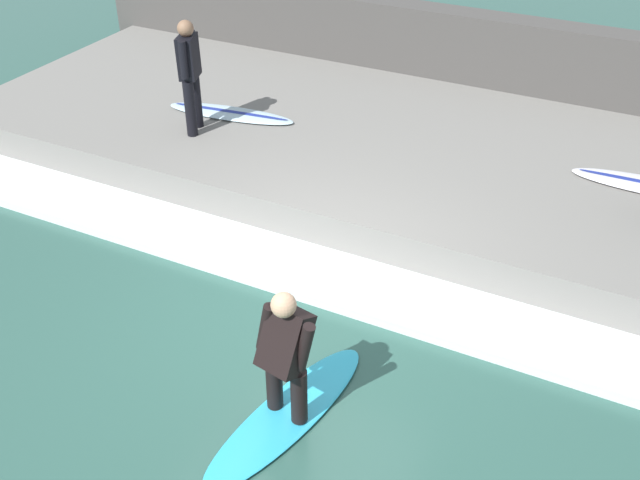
{
  "coord_description": "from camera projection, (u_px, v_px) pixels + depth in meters",
  "views": [
    {
      "loc": [
        -5.31,
        -2.88,
        5.04
      ],
      "look_at": [
        0.44,
        0.0,
        0.7
      ],
      "focal_mm": 42.0,
      "sensor_mm": 36.0,
      "label": 1
    }
  ],
  "objects": [
    {
      "name": "surfboard_waiting_far",
      "position": [
        231.0,
        113.0,
        10.67
      ],
      "size": [
        0.69,
        1.96,
        0.07
      ],
      "color": "silver",
      "rests_on": "concrete_ledge"
    },
    {
      "name": "concrete_ledge",
      "position": [
        415.0,
        161.0,
        10.13
      ],
      "size": [
        4.4,
        12.95,
        0.54
      ],
      "primitive_type": "cube",
      "color": "slate",
      "rests_on": "ground_plane"
    },
    {
      "name": "surfer_waiting_far",
      "position": [
        190.0,
        71.0,
        9.8
      ],
      "size": [
        0.5,
        0.32,
        1.53
      ],
      "color": "black",
      "rests_on": "concrete_ledge"
    },
    {
      "name": "ground_plane",
      "position": [
        301.0,
        316.0,
        7.83
      ],
      "size": [
        28.0,
        28.0,
        0.0
      ],
      "primitive_type": "plane",
      "color": "#2D564C"
    },
    {
      "name": "wave_foam_crest",
      "position": [
        329.0,
        278.0,
        8.28
      ],
      "size": [
        0.9,
        12.3,
        0.12
      ],
      "primitive_type": "cube",
      "color": "silver",
      "rests_on": "ground_plane"
    },
    {
      "name": "back_wall",
      "position": [
        473.0,
        64.0,
        11.65
      ],
      "size": [
        0.5,
        13.6,
        1.6
      ],
      "primitive_type": "cube",
      "color": "#474442",
      "rests_on": "ground_plane"
    },
    {
      "name": "surfer_riding",
      "position": [
        285.0,
        350.0,
        6.23
      ],
      "size": [
        0.49,
        0.61,
        1.32
      ],
      "color": "black",
      "rests_on": "surfboard_riding"
    },
    {
      "name": "surfboard_riding",
      "position": [
        287.0,
        414.0,
        6.66
      ],
      "size": [
        2.15,
        0.9,
        0.06
      ],
      "color": "#2DADD1",
      "rests_on": "ground_plane"
    }
  ]
}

